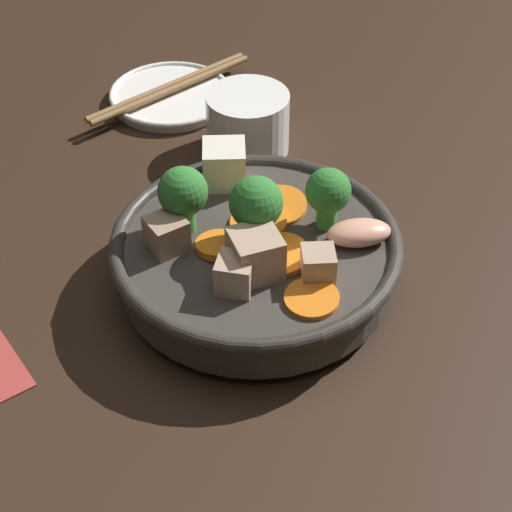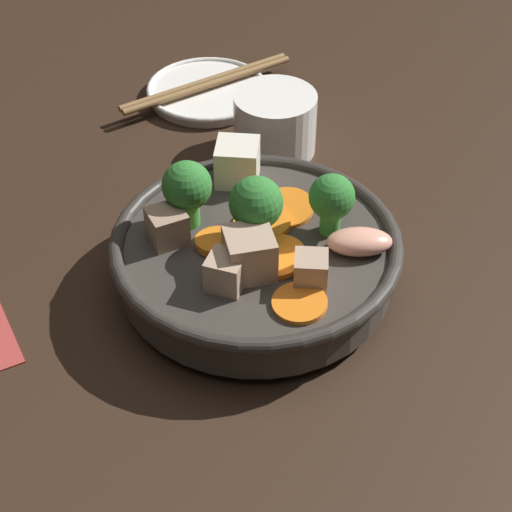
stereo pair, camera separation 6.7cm
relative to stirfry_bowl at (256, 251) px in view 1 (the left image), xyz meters
The scene contains 5 objects.
ground_plane 0.04m from the stirfry_bowl, 89.03° to the right, with size 3.00×3.00×0.00m, color black.
stirfry_bowl is the anchor object (origin of this frame).
side_saucer 0.30m from the stirfry_bowl, 94.96° to the left, with size 0.13×0.13×0.01m.
tea_cup 0.19m from the stirfry_bowl, 79.47° to the left, with size 0.08×0.08×0.06m.
chopsticks_pair 0.29m from the stirfry_bowl, 94.96° to the left, with size 0.18×0.11×0.01m.
Camera 1 is at (-0.11, -0.49, 0.48)m, focal length 60.00 mm.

